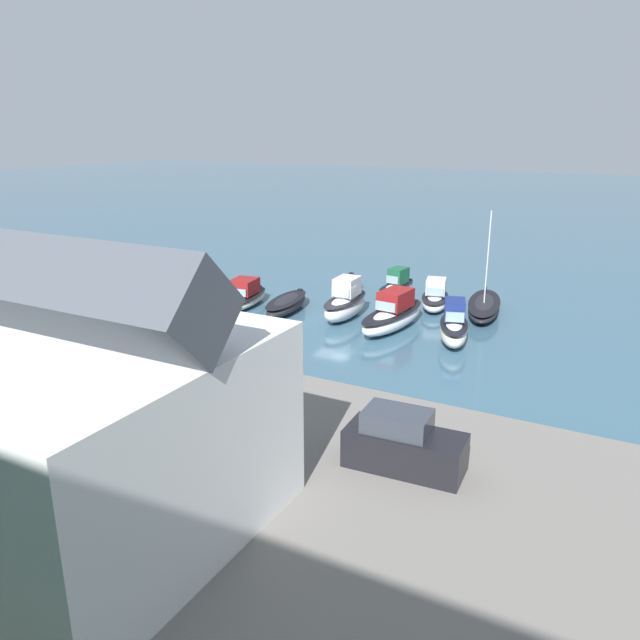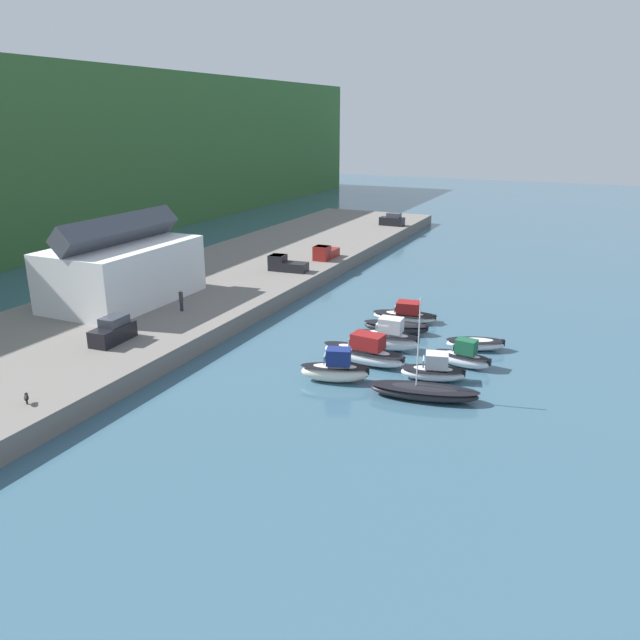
{
  "view_description": "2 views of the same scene",
  "coord_description": "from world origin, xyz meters",
  "px_view_note": "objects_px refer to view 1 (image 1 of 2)",
  "views": [
    {
      "loc": [
        -19.27,
        38.0,
        13.38
      ],
      "look_at": [
        -2.09,
        6.05,
        2.02
      ],
      "focal_mm": 35.0,
      "sensor_mm": 36.0,
      "label": 1
    },
    {
      "loc": [
        -50.19,
        -17.29,
        19.87
      ],
      "look_at": [
        -1.95,
        4.94,
        2.4
      ],
      "focal_mm": 35.0,
      "sensor_mm": 36.0,
      "label": 2
    }
  ],
  "objects_px": {
    "moored_boat_8": "(348,284)",
    "moored_boat_6": "(435,298)",
    "moored_boat_0": "(454,327)",
    "moored_boat_4": "(243,297)",
    "moored_boat_1": "(393,315)",
    "moored_boat_7": "(397,287)",
    "moored_boat_2": "(345,303)",
    "parked_car_2": "(403,444)",
    "moored_boat_5": "(484,307)",
    "moored_boat_3": "(286,304)",
    "person_on_quay": "(190,389)"
  },
  "relations": [
    {
      "from": "moored_boat_8",
      "to": "moored_boat_6",
      "type": "bearing_deg",
      "value": 148.8
    },
    {
      "from": "moored_boat_0",
      "to": "moored_boat_4",
      "type": "bearing_deg",
      "value": -19.37
    },
    {
      "from": "moored_boat_1",
      "to": "moored_boat_7",
      "type": "xyz_separation_m",
      "value": [
        2.76,
        -7.69,
        -0.1
      ]
    },
    {
      "from": "moored_boat_2",
      "to": "moored_boat_6",
      "type": "distance_m",
      "value": 7.38
    },
    {
      "from": "moored_boat_1",
      "to": "moored_boat_6",
      "type": "xyz_separation_m",
      "value": [
        -0.96,
        -6.18,
        -0.17
      ]
    },
    {
      "from": "moored_boat_1",
      "to": "moored_boat_2",
      "type": "xyz_separation_m",
      "value": [
        3.97,
        -0.71,
        0.13
      ]
    },
    {
      "from": "moored_boat_8",
      "to": "parked_car_2",
      "type": "bearing_deg",
      "value": 99.54
    },
    {
      "from": "moored_boat_2",
      "to": "moored_boat_5",
      "type": "bearing_deg",
      "value": -148.8
    },
    {
      "from": "moored_boat_5",
      "to": "moored_boat_8",
      "type": "bearing_deg",
      "value": -17.47
    },
    {
      "from": "moored_boat_3",
      "to": "moored_boat_8",
      "type": "bearing_deg",
      "value": -109.35
    },
    {
      "from": "moored_boat_4",
      "to": "moored_boat_8",
      "type": "height_order",
      "value": "moored_boat_4"
    },
    {
      "from": "moored_boat_3",
      "to": "moored_boat_5",
      "type": "height_order",
      "value": "moored_boat_5"
    },
    {
      "from": "moored_boat_2",
      "to": "moored_boat_8",
      "type": "relative_size",
      "value": 1.09
    },
    {
      "from": "moored_boat_4",
      "to": "moored_boat_2",
      "type": "bearing_deg",
      "value": 178.15
    },
    {
      "from": "parked_car_2",
      "to": "person_on_quay",
      "type": "bearing_deg",
      "value": -92.86
    },
    {
      "from": "moored_boat_4",
      "to": "moored_boat_6",
      "type": "height_order",
      "value": "moored_boat_6"
    },
    {
      "from": "moored_boat_1",
      "to": "person_on_quay",
      "type": "xyz_separation_m",
      "value": [
        1.35,
        19.61,
        1.81
      ]
    },
    {
      "from": "moored_boat_0",
      "to": "moored_boat_1",
      "type": "bearing_deg",
      "value": -26.73
    },
    {
      "from": "moored_boat_3",
      "to": "parked_car_2",
      "type": "height_order",
      "value": "parked_car_2"
    },
    {
      "from": "moored_boat_3",
      "to": "moored_boat_8",
      "type": "distance_m",
      "value": 7.94
    },
    {
      "from": "moored_boat_4",
      "to": "person_on_quay",
      "type": "xyz_separation_m",
      "value": [
        -10.96,
        19.36,
        2.05
      ]
    },
    {
      "from": "moored_boat_6",
      "to": "parked_car_2",
      "type": "distance_m",
      "value": 26.76
    },
    {
      "from": "moored_boat_6",
      "to": "parked_car_2",
      "type": "relative_size",
      "value": 1.26
    },
    {
      "from": "moored_boat_0",
      "to": "moored_boat_7",
      "type": "distance_m",
      "value": 11.07
    },
    {
      "from": "moored_boat_1",
      "to": "moored_boat_0",
      "type": "bearing_deg",
      "value": 176.97
    },
    {
      "from": "moored_boat_7",
      "to": "parked_car_2",
      "type": "xyz_separation_m",
      "value": [
        -10.92,
        27.22,
        1.73
      ]
    },
    {
      "from": "moored_boat_0",
      "to": "moored_boat_6",
      "type": "height_order",
      "value": "moored_boat_0"
    },
    {
      "from": "moored_boat_6",
      "to": "moored_boat_7",
      "type": "xyz_separation_m",
      "value": [
        3.72,
        -1.51,
        0.07
      ]
    },
    {
      "from": "moored_boat_3",
      "to": "moored_boat_5",
      "type": "xyz_separation_m",
      "value": [
        -13.18,
        -6.44,
        -0.02
      ]
    },
    {
      "from": "moored_boat_0",
      "to": "moored_boat_3",
      "type": "height_order",
      "value": "moored_boat_0"
    },
    {
      "from": "moored_boat_4",
      "to": "parked_car_2",
      "type": "xyz_separation_m",
      "value": [
        -20.47,
        19.28,
        1.87
      ]
    },
    {
      "from": "moored_boat_1",
      "to": "moored_boat_4",
      "type": "height_order",
      "value": "moored_boat_1"
    },
    {
      "from": "moored_boat_0",
      "to": "moored_boat_5",
      "type": "height_order",
      "value": "moored_boat_5"
    },
    {
      "from": "moored_boat_3",
      "to": "moored_boat_7",
      "type": "xyz_separation_m",
      "value": [
        -5.79,
        -7.68,
        0.28
      ]
    },
    {
      "from": "moored_boat_0",
      "to": "moored_boat_2",
      "type": "xyz_separation_m",
      "value": [
        8.43,
        -1.4,
        0.09
      ]
    },
    {
      "from": "moored_boat_6",
      "to": "person_on_quay",
      "type": "height_order",
      "value": "person_on_quay"
    },
    {
      "from": "moored_boat_5",
      "to": "moored_boat_2",
      "type": "bearing_deg",
      "value": 22.92
    },
    {
      "from": "moored_boat_7",
      "to": "moored_boat_8",
      "type": "height_order",
      "value": "moored_boat_7"
    },
    {
      "from": "moored_boat_5",
      "to": "moored_boat_0",
      "type": "bearing_deg",
      "value": 77.76
    },
    {
      "from": "moored_boat_6",
      "to": "moored_boat_3",
      "type": "bearing_deg",
      "value": 18.73
    },
    {
      "from": "moored_boat_1",
      "to": "moored_boat_7",
      "type": "distance_m",
      "value": 8.17
    },
    {
      "from": "moored_boat_1",
      "to": "moored_boat_3",
      "type": "height_order",
      "value": "moored_boat_1"
    },
    {
      "from": "moored_boat_7",
      "to": "moored_boat_0",
      "type": "bearing_deg",
      "value": 138.23
    },
    {
      "from": "moored_boat_0",
      "to": "moored_boat_6",
      "type": "xyz_separation_m",
      "value": [
        3.5,
        -6.88,
        -0.2
      ]
    },
    {
      "from": "moored_boat_6",
      "to": "moored_boat_7",
      "type": "relative_size",
      "value": 1.09
    },
    {
      "from": "moored_boat_4",
      "to": "parked_car_2",
      "type": "relative_size",
      "value": 1.58
    },
    {
      "from": "moored_boat_7",
      "to": "moored_boat_1",
      "type": "bearing_deg",
      "value": 117.25
    },
    {
      "from": "moored_boat_4",
      "to": "parked_car_2",
      "type": "bearing_deg",
      "value": 128.31
    },
    {
      "from": "moored_boat_5",
      "to": "moored_boat_6",
      "type": "bearing_deg",
      "value": -6.61
    },
    {
      "from": "moored_boat_8",
      "to": "moored_boat_5",
      "type": "bearing_deg",
      "value": 153.6
    }
  ]
}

